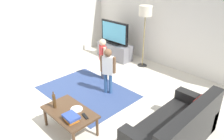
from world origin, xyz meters
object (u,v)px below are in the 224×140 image
object	(u,v)px
floor_lamp	(145,14)
child_center	(108,67)
plate	(77,109)
tv	(114,33)
coffee_table	(70,113)
couch	(177,132)
bottle	(54,101)
child_near_tv	(103,55)
book_stack	(71,117)
tv_remote	(85,116)
tv_stand	(115,51)

from	to	relation	value
floor_lamp	child_center	distance (m)	2.08
floor_lamp	plate	xyz separation A→B (m)	(0.95, -3.12, -1.12)
tv	coffee_table	distance (m)	3.66
floor_lamp	coffee_table	bearing A→B (deg)	-74.47
couch	floor_lamp	xyz separation A→B (m)	(-2.46, 2.23, 1.25)
couch	bottle	bearing A→B (deg)	-148.31
child_near_tv	book_stack	xyz separation A→B (m)	(1.35, -1.96, -0.19)
floor_lamp	book_stack	world-z (taller)	floor_lamp
tv	book_stack	bearing A→B (deg)	-55.93
tv	tv_remote	xyz separation A→B (m)	(2.25, -2.97, -0.42)
tv	couch	world-z (taller)	tv
coffee_table	bottle	world-z (taller)	bottle
couch	coffee_table	xyz separation A→B (m)	(-1.55, -1.01, 0.08)
book_stack	floor_lamp	bearing A→B (deg)	108.54
floor_lamp	child_near_tv	xyz separation A→B (m)	(-0.22, -1.41, -0.88)
child_center	plate	size ratio (longest dim) A/B	5.04
tv	coffee_table	world-z (taller)	tv
couch	tv_remote	size ratio (longest dim) A/B	10.59
coffee_table	book_stack	xyz separation A→B (m)	(0.23, -0.12, 0.10)
child_near_tv	coffee_table	size ratio (longest dim) A/B	1.10
bottle	couch	bearing A→B (deg)	31.69
child_center	plate	bearing A→B (deg)	-67.54
child_near_tv	coffee_table	world-z (taller)	child_near_tv
child_center	tv_remote	xyz separation A→B (m)	(0.80, -1.31, -0.24)
child_near_tv	tv_stand	bearing A→B (deg)	122.77
child_center	coffee_table	xyz separation A→B (m)	(0.48, -1.41, -0.30)
couch	bottle	world-z (taller)	couch
tv	book_stack	distance (m)	3.87
couch	coffee_table	world-z (taller)	couch
book_stack	tv_stand	bearing A→B (deg)	123.89
tv_stand	child_center	world-z (taller)	child_center
child_near_tv	plate	xyz separation A→B (m)	(1.18, -1.72, -0.23)
tv	plate	size ratio (longest dim) A/B	5.00
couch	book_stack	bearing A→B (deg)	-139.58
floor_lamp	tv_remote	bearing A→B (deg)	-68.77
couch	child_near_tv	world-z (taller)	child_near_tv
coffee_table	plate	world-z (taller)	plate
floor_lamp	tv_remote	world-z (taller)	floor_lamp
couch	child_near_tv	distance (m)	2.83
tv	child_near_tv	world-z (taller)	tv
floor_lamp	bottle	world-z (taller)	floor_lamp
couch	book_stack	distance (m)	1.75
tv_stand	tv	distance (m)	0.60
tv	child_near_tv	distance (m)	1.48
tv_stand	coffee_table	xyz separation A→B (m)	(1.93, -3.09, 0.13)
book_stack	child_center	bearing A→B (deg)	114.89
tv	coffee_table	size ratio (longest dim) A/B	1.10
plate	bottle	bearing A→B (deg)	-144.00
tv_stand	tv_remote	size ratio (longest dim) A/B	7.06
book_stack	plate	xyz separation A→B (m)	(-0.18, 0.24, -0.04)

